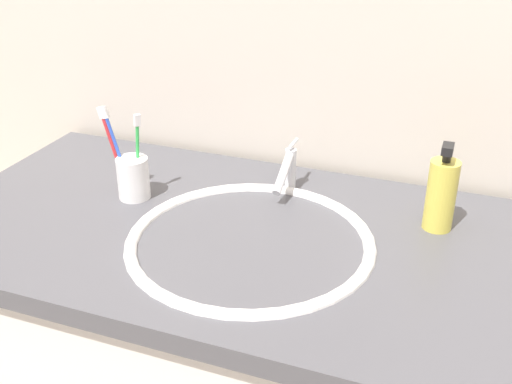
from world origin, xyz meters
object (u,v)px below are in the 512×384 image
object	(u,v)px
toothbrush_green	(138,150)
toothbrush_blue	(116,146)
toothbrush_cup	(133,178)
soap_dispenser	(441,194)
toothbrush_red	(112,145)
faucet	(288,169)

from	to	relation	value
toothbrush_green	toothbrush_blue	distance (m)	0.05
toothbrush_cup	toothbrush_blue	world-z (taller)	toothbrush_blue
soap_dispenser	toothbrush_red	bearing A→B (deg)	-172.75
faucet	toothbrush_red	world-z (taller)	toothbrush_red
toothbrush_cup	toothbrush_blue	distance (m)	0.08
faucet	toothbrush_cup	bearing A→B (deg)	-154.69
soap_dispenser	toothbrush_green	bearing A→B (deg)	-172.29
toothbrush_cup	toothbrush_red	xyz separation A→B (m)	(-0.05, 0.01, 0.06)
faucet	toothbrush_blue	size ratio (longest dim) A/B	0.73
toothbrush_blue	soap_dispenser	bearing A→B (deg)	8.15
toothbrush_green	toothbrush_blue	size ratio (longest dim) A/B	0.92
faucet	toothbrush_blue	world-z (taller)	toothbrush_blue
toothbrush_cup	toothbrush_red	distance (m)	0.08
faucet	toothbrush_blue	distance (m)	0.36
toothbrush_green	toothbrush_cup	bearing A→B (deg)	-128.53
toothbrush_green	soap_dispenser	size ratio (longest dim) A/B	0.99
toothbrush_cup	toothbrush_green	xyz separation A→B (m)	(0.01, 0.01, 0.06)
faucet	soap_dispenser	xyz separation A→B (m)	(0.32, -0.05, 0.02)
faucet	toothbrush_red	xyz separation A→B (m)	(-0.34, -0.13, 0.06)
toothbrush_red	soap_dispenser	size ratio (longest dim) A/B	1.04
faucet	toothbrush_green	world-z (taller)	toothbrush_green
toothbrush_green	toothbrush_blue	bearing A→B (deg)	-165.78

